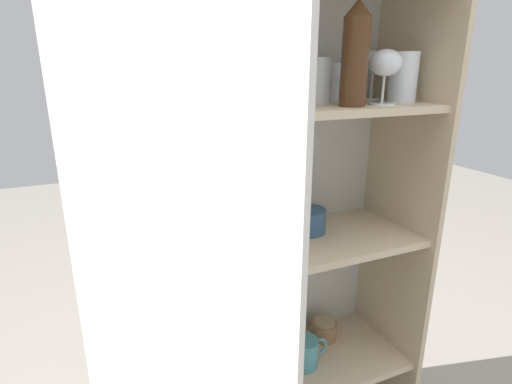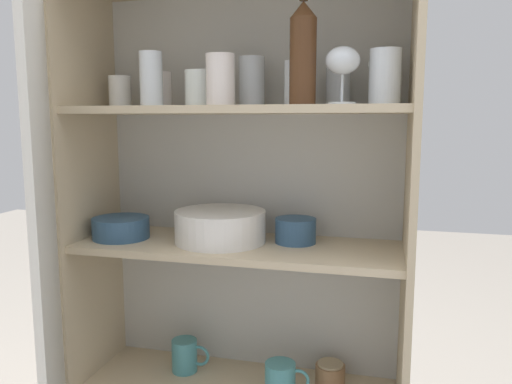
{
  "view_description": "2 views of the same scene",
  "coord_description": "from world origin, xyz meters",
  "px_view_note": "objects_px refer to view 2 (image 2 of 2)",
  "views": [
    {
      "loc": [
        -0.42,
        -0.76,
        1.23
      ],
      "look_at": [
        -0.01,
        0.2,
        0.9
      ],
      "focal_mm": 28.0,
      "sensor_mm": 36.0,
      "label": 1
    },
    {
      "loc": [
        0.39,
        -1.15,
        1.1
      ],
      "look_at": [
        0.05,
        0.18,
        0.9
      ],
      "focal_mm": 35.0,
      "sensor_mm": 36.0,
      "label": 2
    }
  ],
  "objects_px": {
    "serving_bowl_small": "(296,229)",
    "coffee_mug_primary": "(185,355)",
    "mixing_bowl_large": "(121,227)",
    "storage_jar": "(330,374)",
    "plate_stack_white": "(220,226)",
    "wine_bottle": "(303,53)"
  },
  "relations": [
    {
      "from": "serving_bowl_small",
      "to": "coffee_mug_primary",
      "type": "distance_m",
      "value": 0.54
    },
    {
      "from": "wine_bottle",
      "to": "mixing_bowl_large",
      "type": "relative_size",
      "value": 1.73
    },
    {
      "from": "mixing_bowl_large",
      "to": "coffee_mug_primary",
      "type": "distance_m",
      "value": 0.45
    },
    {
      "from": "mixing_bowl_large",
      "to": "coffee_mug_primary",
      "type": "relative_size",
      "value": 1.37
    },
    {
      "from": "coffee_mug_primary",
      "to": "wine_bottle",
      "type": "bearing_deg",
      "value": -18.54
    },
    {
      "from": "plate_stack_white",
      "to": "serving_bowl_small",
      "type": "bearing_deg",
      "value": 11.57
    },
    {
      "from": "plate_stack_white",
      "to": "storage_jar",
      "type": "height_order",
      "value": "plate_stack_white"
    },
    {
      "from": "mixing_bowl_large",
      "to": "serving_bowl_small",
      "type": "height_order",
      "value": "serving_bowl_small"
    },
    {
      "from": "serving_bowl_small",
      "to": "coffee_mug_primary",
      "type": "height_order",
      "value": "serving_bowl_small"
    },
    {
      "from": "wine_bottle",
      "to": "plate_stack_white",
      "type": "xyz_separation_m",
      "value": [
        -0.24,
        0.09,
        -0.46
      ]
    },
    {
      "from": "mixing_bowl_large",
      "to": "coffee_mug_primary",
      "type": "height_order",
      "value": "mixing_bowl_large"
    },
    {
      "from": "mixing_bowl_large",
      "to": "storage_jar",
      "type": "height_order",
      "value": "mixing_bowl_large"
    },
    {
      "from": "serving_bowl_small",
      "to": "storage_jar",
      "type": "distance_m",
      "value": 0.45
    },
    {
      "from": "serving_bowl_small",
      "to": "storage_jar",
      "type": "bearing_deg",
      "value": 13.27
    },
    {
      "from": "wine_bottle",
      "to": "coffee_mug_primary",
      "type": "xyz_separation_m",
      "value": [
        -0.37,
        0.13,
        -0.88
      ]
    },
    {
      "from": "plate_stack_white",
      "to": "storage_jar",
      "type": "bearing_deg",
      "value": 12.14
    },
    {
      "from": "serving_bowl_small",
      "to": "wine_bottle",
      "type": "bearing_deg",
      "value": -74.8
    },
    {
      "from": "mixing_bowl_large",
      "to": "serving_bowl_small",
      "type": "xyz_separation_m",
      "value": [
        0.5,
        0.07,
        0.0
      ]
    },
    {
      "from": "plate_stack_white",
      "to": "wine_bottle",
      "type": "bearing_deg",
      "value": -20.19
    },
    {
      "from": "coffee_mug_primary",
      "to": "storage_jar",
      "type": "distance_m",
      "value": 0.44
    },
    {
      "from": "serving_bowl_small",
      "to": "storage_jar",
      "type": "relative_size",
      "value": 1.33
    },
    {
      "from": "storage_jar",
      "to": "mixing_bowl_large",
      "type": "bearing_deg",
      "value": -170.93
    }
  ]
}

